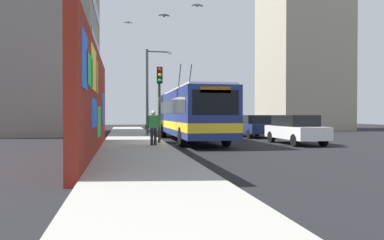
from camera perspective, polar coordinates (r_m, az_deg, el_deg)
name	(u,v)px	position (r m, az deg, el deg)	size (l,w,h in m)	color
ground_plane	(164,144)	(19.11, -4.54, -3.95)	(80.00, 80.00, 0.00)	black
sidewalk_slab	(134,143)	(18.98, -9.35, -3.76)	(48.00, 3.20, 0.15)	#9E9B93
graffiti_wall	(94,101)	(14.50, -15.66, 2.94)	(13.11, 0.32, 4.25)	maroon
building_far_left	(37,40)	(32.94, -23.83, 11.80)	(11.42, 9.59, 15.81)	gray
building_far_right	(302,41)	(40.87, 17.42, 12.18)	(8.01, 7.73, 19.33)	#9E937F
city_bus	(190,113)	(21.33, -0.39, 1.16)	(12.05, 2.55, 4.85)	navy
parked_car_white	(295,129)	(19.88, 16.42, -1.39)	(4.28, 1.77, 1.58)	white
parked_car_navy	(253,125)	(25.52, 9.92, -0.89)	(4.40, 1.91, 1.58)	navy
pedestrian_at_curb	(153,125)	(16.87, -6.30, -0.81)	(0.22, 0.74, 1.64)	#1E1E2D
traffic_light	(159,91)	(18.14, -5.30, 4.64)	(0.49, 0.28, 3.92)	#2D382D
street_lamp	(150,85)	(25.44, -6.77, 5.61)	(0.44, 1.88, 6.14)	#4C4C51
flying_pigeons	(176,11)	(19.17, -2.55, 17.22)	(10.98, 5.20, 1.51)	slate
curbside_puddle	(172,142)	(20.33, -3.25, -3.65)	(1.77, 1.77, 0.00)	black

